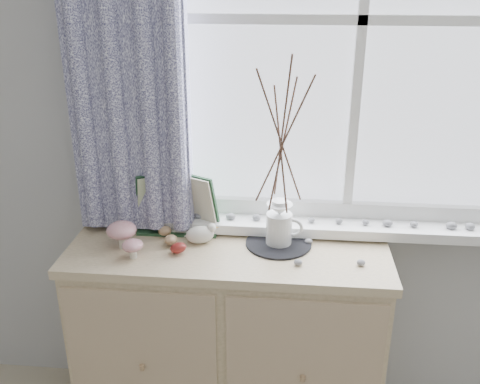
{
  "coord_description": "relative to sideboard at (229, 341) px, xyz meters",
  "views": [
    {
      "loc": [
        0.07,
        0.01,
        1.81
      ],
      "look_at": [
        -0.1,
        1.7,
        1.1
      ],
      "focal_mm": 40.0,
      "sensor_mm": 36.0,
      "label": 1
    }
  ],
  "objects": [
    {
      "name": "sideboard",
      "position": [
        0.0,
        0.0,
        0.0
      ],
      "size": [
        1.2,
        0.45,
        0.85
      ],
      "color": "beige",
      "rests_on": "ground"
    },
    {
      "name": "botanical_book",
      "position": [
        -0.21,
        0.09,
        0.55
      ],
      "size": [
        0.37,
        0.14,
        0.25
      ],
      "primitive_type": null,
      "rotation": [
        0.0,
        0.0,
        0.02
      ],
      "color": "#214529",
      "rests_on": "sideboard"
    },
    {
      "name": "toadstool_cluster",
      "position": [
        -0.38,
        -0.05,
        0.49
      ],
      "size": [
        0.15,
        0.16,
        0.1
      ],
      "color": "beige",
      "rests_on": "sideboard"
    },
    {
      "name": "wooden_eggs",
      "position": [
        -0.22,
        0.01,
        0.45
      ],
      "size": [
        0.13,
        0.17,
        0.06
      ],
      "color": "tan",
      "rests_on": "sideboard"
    },
    {
      "name": "songbird_figurine",
      "position": [
        -0.11,
        0.04,
        0.46
      ],
      "size": [
        0.16,
        0.11,
        0.08
      ],
      "primitive_type": null,
      "rotation": [
        0.0,
        0.0,
        0.29
      ],
      "color": "silver",
      "rests_on": "sideboard"
    },
    {
      "name": "crocheted_doily",
      "position": [
        0.19,
        0.05,
        0.43
      ],
      "size": [
        0.25,
        0.25,
        0.01
      ],
      "primitive_type": "cylinder",
      "color": "black",
      "rests_on": "sideboard"
    },
    {
      "name": "twig_pitcher",
      "position": [
        0.19,
        0.05,
        0.84
      ],
      "size": [
        0.3,
        0.3,
        0.73
      ],
      "rotation": [
        0.0,
        0.0,
        -0.16
      ],
      "color": "white",
      "rests_on": "crocheted_doily"
    },
    {
      "name": "sideboard_pebbles",
      "position": [
        0.3,
        0.0,
        0.43
      ],
      "size": [
        0.33,
        0.23,
        0.02
      ],
      "color": "gray",
      "rests_on": "sideboard"
    }
  ]
}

